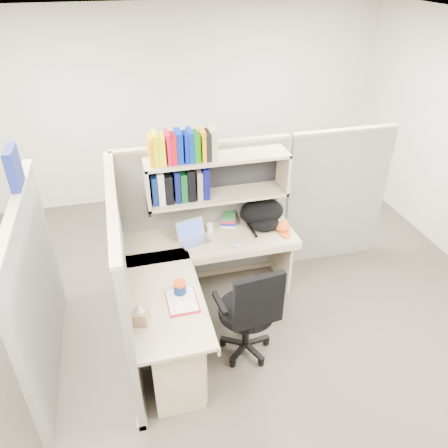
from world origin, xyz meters
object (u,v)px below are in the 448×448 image
object	(u,v)px
task_chair	(248,325)
backpack	(264,215)
laptop	(194,233)
snack_canister	(180,287)
desk	(188,325)

from	to	relation	value
task_chair	backpack	bearing A→B (deg)	65.36
laptop	snack_canister	bearing A→B (deg)	-125.10
backpack	task_chair	xyz separation A→B (m)	(-0.47, -1.01, -0.49)
desk	task_chair	size ratio (longest dim) A/B	1.64
desk	backpack	distance (m)	1.43
desk	backpack	xyz separation A→B (m)	(0.99, 0.94, 0.43)
backpack	task_chair	world-z (taller)	task_chair
desk	laptop	world-z (taller)	laptop
task_chair	laptop	bearing A→B (deg)	108.31
laptop	snack_canister	size ratio (longest dim) A/B	2.56
snack_canister	task_chair	xyz separation A→B (m)	(0.57, -0.18, -0.41)
desk	snack_canister	xyz separation A→B (m)	(-0.04, 0.10, 0.35)
backpack	laptop	bearing A→B (deg)	-157.27
snack_canister	task_chair	size ratio (longest dim) A/B	0.11
desk	snack_canister	bearing A→B (deg)	112.12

